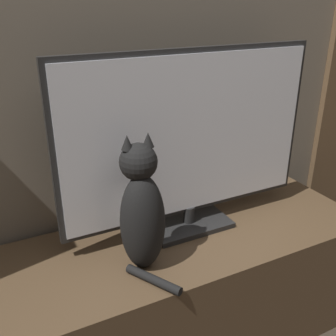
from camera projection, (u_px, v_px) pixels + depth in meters
name	position (u px, v px, depth m)	size (l,w,h in m)	color
wall_back	(133.00, 2.00, 1.35)	(4.80, 0.05, 2.60)	#756B5B
tv_stand	(172.00, 294.00, 1.53)	(1.54, 0.51, 0.50)	brown
tv	(190.00, 142.00, 1.39)	(0.97, 0.19, 0.67)	black
cat	(142.00, 212.00, 1.23)	(0.16, 0.28, 0.45)	black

